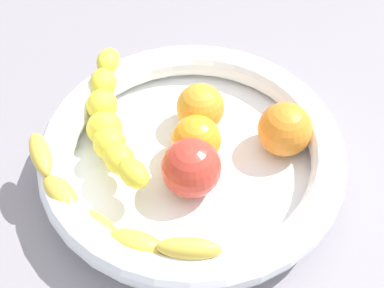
{
  "coord_description": "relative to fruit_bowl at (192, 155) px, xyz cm",
  "views": [
    {
      "loc": [
        21.37,
        -31.39,
        53.32
      ],
      "look_at": [
        0.0,
        0.0,
        7.99
      ],
      "focal_mm": 48.97,
      "sensor_mm": 36.0,
      "label": 1
    }
  ],
  "objects": [
    {
      "name": "orange_front",
      "position": [
        -2.44,
        5.39,
        1.84
      ],
      "size": [
        5.83,
        5.83,
        5.83
      ],
      "primitive_type": "sphere",
      "color": "orange",
      "rests_on": "fruit_bowl"
    },
    {
      "name": "banana_draped_right",
      "position": [
        -9.85,
        -2.72,
        2.15
      ],
      "size": [
        18.0,
        16.35,
        5.83
      ],
      "color": "yellow",
      "rests_on": "fruit_bowl"
    },
    {
      "name": "kitchen_counter",
      "position": [
        0.0,
        0.0,
        -4.57
      ],
      "size": [
        120.0,
        120.0,
        3.0
      ],
      "primitive_type": "cube",
      "color": "gray",
      "rests_on": "ground"
    },
    {
      "name": "orange_mid_right",
      "position": [
        -0.13,
        0.86,
        1.82
      ],
      "size": [
        5.79,
        5.79,
        5.79
      ],
      "primitive_type": "sphere",
      "color": "orange",
      "rests_on": "fruit_bowl"
    },
    {
      "name": "banana_draped_left",
      "position": [
        -2.4,
        -13.13,
        1.76
      ],
      "size": [
        26.29,
        7.32,
        5.2
      ],
      "color": "yellow",
      "rests_on": "fruit_bowl"
    },
    {
      "name": "tomato_red",
      "position": [
        1.97,
        -3.05,
        2.24
      ],
      "size": [
        6.63,
        6.63,
        6.63
      ],
      "primitive_type": "sphere",
      "color": "red",
      "rests_on": "fruit_bowl"
    },
    {
      "name": "orange_mid_left",
      "position": [
        7.7,
        7.74,
        2.1
      ],
      "size": [
        6.35,
        6.35,
        6.35
      ],
      "primitive_type": "sphere",
      "color": "orange",
      "rests_on": "fruit_bowl"
    },
    {
      "name": "fruit_bowl",
      "position": [
        0.0,
        0.0,
        0.0
      ],
      "size": [
        34.99,
        34.99,
        5.93
      ],
      "color": "white",
      "rests_on": "kitchen_counter"
    }
  ]
}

